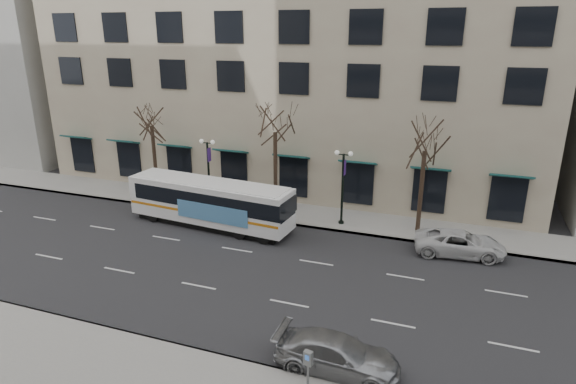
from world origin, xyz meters
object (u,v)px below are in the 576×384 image
at_px(lamp_post_right, 343,184).
at_px(pay_station, 308,361).
at_px(silver_car, 337,354).
at_px(tree_far_left, 151,113).
at_px(tree_far_mid, 275,119).
at_px(city_bus, 211,202).
at_px(tree_far_right, 426,136).
at_px(lamp_post_left, 209,170).
at_px(white_pickup, 460,243).

xyz_separation_m(lamp_post_right, pay_station, (2.61, -15.77, -1.72)).
height_order(lamp_post_right, silver_car, lamp_post_right).
bearing_deg(pay_station, lamp_post_right, 108.60).
distance_m(tree_far_left, tree_far_mid, 10.00).
height_order(tree_far_left, city_bus, tree_far_left).
bearing_deg(lamp_post_right, city_bus, -159.77).
xyz_separation_m(tree_far_mid, tree_far_right, (10.00, -0.00, -0.48)).
distance_m(lamp_post_left, lamp_post_right, 10.00).
bearing_deg(pay_station, tree_far_left, 146.32).
xyz_separation_m(lamp_post_right, white_pickup, (7.62, -2.00, -2.22)).
distance_m(tree_far_mid, silver_car, 18.26).
bearing_deg(pay_station, white_pickup, 79.19).
xyz_separation_m(tree_far_left, tree_far_right, (20.00, 0.00, -0.28)).
relative_size(lamp_post_right, pay_station, 3.52).
distance_m(tree_far_left, lamp_post_right, 15.48).
bearing_deg(tree_far_mid, lamp_post_left, -173.15).
relative_size(lamp_post_left, pay_station, 3.52).
bearing_deg(tree_far_mid, pay_station, -65.04).
xyz_separation_m(city_bus, white_pickup, (15.86, 1.03, -1.00)).
height_order(city_bus, pay_station, city_bus).
relative_size(tree_far_left, tree_far_mid, 0.98).
distance_m(white_pickup, pay_station, 14.66).
distance_m(lamp_post_left, white_pickup, 17.88).
relative_size(white_pickup, pay_station, 3.50).
xyz_separation_m(tree_far_right, pay_station, (-2.38, -16.37, -5.20)).
xyz_separation_m(tree_far_mid, pay_station, (7.62, -16.37, -5.69)).
bearing_deg(tree_far_left, city_bus, -28.22).
bearing_deg(tree_far_mid, white_pickup, -11.63).
height_order(tree_far_left, lamp_post_left, tree_far_left).
bearing_deg(lamp_post_left, city_bus, -59.84).
distance_m(tree_far_left, lamp_post_left, 6.29).
height_order(tree_far_left, white_pickup, tree_far_left).
relative_size(tree_far_left, lamp_post_left, 1.60).
xyz_separation_m(city_bus, silver_car, (11.60, -11.37, -1.00)).
relative_size(tree_far_right, city_bus, 0.69).
bearing_deg(tree_far_left, tree_far_right, 0.00).
bearing_deg(tree_far_mid, city_bus, -131.61).
bearing_deg(city_bus, white_pickup, 8.96).
bearing_deg(tree_far_left, lamp_post_right, -2.29).
xyz_separation_m(tree_far_right, lamp_post_right, (-4.99, -0.60, -3.48)).
bearing_deg(lamp_post_right, tree_far_left, 177.71).
relative_size(tree_far_mid, lamp_post_right, 1.64).
bearing_deg(tree_far_right, tree_far_left, 180.00).
bearing_deg(pay_station, city_bus, 139.63).
distance_m(tree_far_right, lamp_post_left, 15.40).
bearing_deg(silver_car, tree_far_left, 51.09).
xyz_separation_m(tree_far_left, pay_station, (17.62, -16.37, -5.48)).
distance_m(tree_far_mid, white_pickup, 14.30).
xyz_separation_m(tree_far_right, lamp_post_left, (-14.99, -0.60, -3.48)).
height_order(tree_far_right, white_pickup, tree_far_right).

